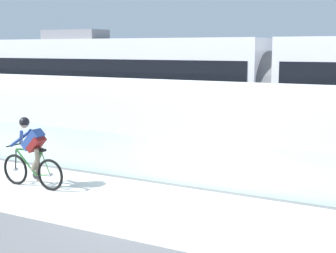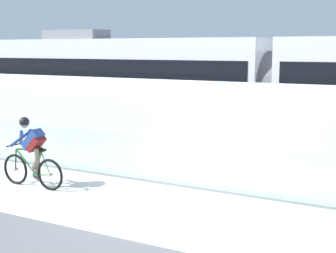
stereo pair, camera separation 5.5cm
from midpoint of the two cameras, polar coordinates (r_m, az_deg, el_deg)
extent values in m
plane|color=slate|center=(9.95, -1.21, -9.47)|extent=(200.00, 200.00, 0.00)
cube|color=silver|center=(9.95, -1.21, -9.44)|extent=(32.00, 3.20, 0.01)
cube|color=silver|center=(11.38, 3.43, -4.29)|extent=(32.00, 0.05, 1.08)
cube|color=white|center=(12.89, 6.87, -0.03)|extent=(32.00, 0.36, 2.29)
cube|color=#595654|center=(15.39, 10.23, -2.96)|extent=(32.00, 0.08, 0.01)
cube|color=#595654|center=(16.74, 11.79, -2.05)|extent=(32.00, 0.08, 0.01)
cube|color=silver|center=(18.23, -5.63, 5.00)|extent=(11.00, 2.50, 3.10)
cube|color=black|center=(18.21, -5.65, 6.10)|extent=(10.56, 2.54, 1.04)
cube|color=#19599E|center=(18.37, -5.57, 0.74)|extent=(10.78, 2.53, 0.28)
cube|color=slate|center=(19.37, -10.64, 10.25)|extent=(2.40, 1.10, 0.36)
cube|color=#232326|center=(20.56, -13.71, 0.92)|extent=(1.40, 1.88, 0.20)
cylinder|color=black|center=(20.05, -15.08, 0.50)|extent=(0.60, 0.10, 0.60)
cylinder|color=black|center=(21.10, -12.39, 1.01)|extent=(0.60, 0.10, 0.60)
cube|color=#232326|center=(16.70, 4.49, -0.67)|extent=(1.40, 1.88, 0.20)
cylinder|color=black|center=(16.07, 3.44, -1.25)|extent=(0.60, 0.10, 0.60)
cylinder|color=black|center=(17.36, 5.46, -0.51)|extent=(0.60, 0.10, 0.60)
cube|color=black|center=(21.76, -17.64, 5.26)|extent=(0.16, 2.54, 2.94)
cylinder|color=#59595B|center=(15.74, 12.01, 4.23)|extent=(0.60, 2.30, 2.30)
torus|color=black|center=(12.14, -17.13, -4.70)|extent=(0.72, 0.06, 0.72)
cylinder|color=#99999E|center=(12.14, -17.13, -4.70)|extent=(0.07, 0.10, 0.07)
torus|color=black|center=(11.43, -13.42, -5.39)|extent=(0.72, 0.06, 0.72)
cylinder|color=#99999E|center=(11.43, -13.42, -5.39)|extent=(0.07, 0.10, 0.07)
cylinder|color=#337233|center=(11.86, -16.03, -3.91)|extent=(0.60, 0.04, 0.58)
cylinder|color=#337233|center=(11.60, -14.70, -4.06)|extent=(0.22, 0.04, 0.59)
cylinder|color=#337233|center=(11.74, -15.78, -2.58)|extent=(0.76, 0.04, 0.07)
cylinder|color=#337233|center=(11.58, -14.20, -5.39)|extent=(0.43, 0.03, 0.09)
cylinder|color=#337233|center=(11.45, -13.93, -4.05)|extent=(0.27, 0.02, 0.53)
cylinder|color=black|center=(12.07, -17.10, -3.59)|extent=(0.08, 0.03, 0.49)
cube|color=black|center=(11.47, -14.43, -2.61)|extent=(0.24, 0.10, 0.05)
cylinder|color=black|center=(11.98, -17.09, -1.99)|extent=(0.03, 0.58, 0.03)
cylinder|color=#262628|center=(11.72, -14.97, -5.39)|extent=(0.18, 0.02, 0.18)
cube|color=navy|center=(11.58, -15.27, -1.45)|extent=(0.50, 0.28, 0.51)
cube|color=maroon|center=(11.53, -14.92, -1.94)|extent=(0.38, 0.30, 0.38)
sphere|color=tan|center=(11.69, -16.19, 0.32)|extent=(0.20, 0.20, 0.20)
sphere|color=black|center=(11.69, -16.20, 0.49)|extent=(0.23, 0.23, 0.23)
cylinder|color=navy|center=(11.83, -16.53, -1.25)|extent=(0.44, 0.41, 0.41)
cylinder|color=navy|center=(11.83, -16.53, -1.25)|extent=(0.44, 0.41, 0.41)
cylinder|color=#726656|center=(11.62, -14.76, -4.27)|extent=(0.29, 0.33, 0.80)
cylinder|color=#726656|center=(11.59, -14.79, -3.59)|extent=(0.29, 0.33, 0.54)
camera|label=1|loc=(0.03, -90.13, -0.02)|focal=53.44mm
camera|label=2|loc=(0.03, 89.87, 0.02)|focal=53.44mm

